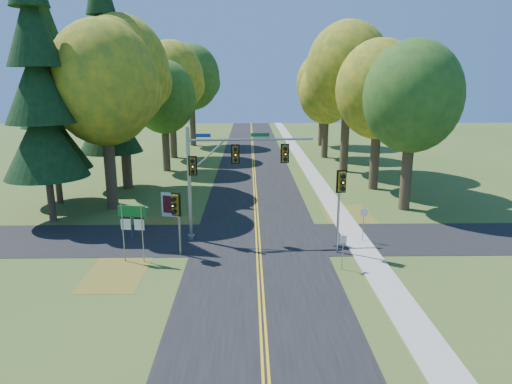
{
  "coord_description": "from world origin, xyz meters",
  "views": [
    {
      "loc": [
        -0.55,
        -25.25,
        9.84
      ],
      "look_at": [
        -0.12,
        1.51,
        3.2
      ],
      "focal_mm": 32.0,
      "sensor_mm": 36.0,
      "label": 1
    }
  ],
  "objects_px": {
    "traffic_mast": "(221,168)",
    "info_kiosk": "(170,205)",
    "east_signal_pole": "(341,191)",
    "route_sign_cluster": "(132,221)"
  },
  "relations": [
    {
      "from": "east_signal_pole",
      "to": "route_sign_cluster",
      "type": "bearing_deg",
      "value": 176.83
    },
    {
      "from": "traffic_mast",
      "to": "east_signal_pole",
      "type": "relative_size",
      "value": 1.58
    },
    {
      "from": "east_signal_pole",
      "to": "route_sign_cluster",
      "type": "relative_size",
      "value": 1.51
    },
    {
      "from": "traffic_mast",
      "to": "info_kiosk",
      "type": "xyz_separation_m",
      "value": [
        -4.08,
        4.9,
        -3.66
      ]
    },
    {
      "from": "route_sign_cluster",
      "to": "info_kiosk",
      "type": "distance_m",
      "value": 8.59
    },
    {
      "from": "east_signal_pole",
      "to": "route_sign_cluster",
      "type": "distance_m",
      "value": 11.63
    },
    {
      "from": "route_sign_cluster",
      "to": "info_kiosk",
      "type": "relative_size",
      "value": 1.82
    },
    {
      "from": "traffic_mast",
      "to": "east_signal_pole",
      "type": "distance_m",
      "value": 7.4
    },
    {
      "from": "traffic_mast",
      "to": "info_kiosk",
      "type": "distance_m",
      "value": 7.35
    },
    {
      "from": "traffic_mast",
      "to": "east_signal_pole",
      "type": "height_order",
      "value": "traffic_mast"
    }
  ]
}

